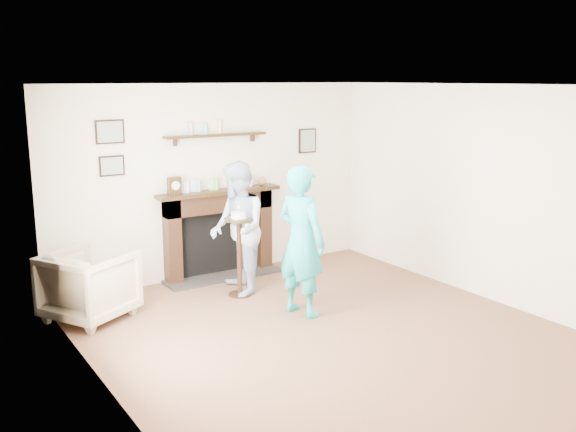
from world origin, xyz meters
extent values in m
plane|color=brown|center=(0.00, 0.00, 0.00)|extent=(5.00, 5.00, 0.00)
cube|color=#F0E8CC|center=(0.00, 2.50, 1.25)|extent=(4.50, 0.04, 2.50)
cube|color=#F0E8CC|center=(-2.25, 0.00, 1.25)|extent=(0.04, 5.00, 2.50)
cube|color=#F0E8CC|center=(2.25, 0.00, 1.25)|extent=(0.04, 5.00, 2.50)
cube|color=white|center=(0.00, 0.00, 2.50)|extent=(4.50, 5.00, 0.04)
cube|color=black|center=(-0.66, 2.40, 0.55)|extent=(0.18, 0.20, 1.10)
cube|color=black|center=(0.66, 2.40, 0.55)|extent=(0.18, 0.20, 1.10)
cube|color=black|center=(0.00, 2.40, 0.98)|extent=(1.50, 0.20, 0.24)
cube|color=black|center=(0.00, 2.47, 0.43)|extent=(1.14, 0.06, 0.86)
cube|color=#2D2A28|center=(0.00, 2.28, 0.01)|extent=(1.60, 0.44, 0.03)
cube|color=black|center=(0.00, 2.37, 1.12)|extent=(1.68, 0.26, 0.05)
cube|color=black|center=(0.00, 2.42, 1.85)|extent=(1.40, 0.15, 0.03)
cube|color=black|center=(-1.35, 2.48, 1.95)|extent=(0.34, 0.03, 0.28)
cube|color=black|center=(-1.35, 2.48, 1.55)|extent=(0.30, 0.03, 0.24)
cube|color=black|center=(1.45, 2.48, 1.70)|extent=(0.28, 0.03, 0.34)
cube|color=black|center=(-0.62, 2.37, 1.26)|extent=(0.16, 0.09, 0.22)
cylinder|color=silver|center=(-0.62, 2.32, 1.27)|extent=(0.11, 0.01, 0.11)
sphere|color=green|center=(0.64, 2.37, 1.21)|extent=(0.12, 0.12, 0.12)
imported|color=#BFAB8E|center=(-1.90, 1.74, 0.00)|extent=(1.12, 1.11, 0.76)
imported|color=#CBDCFD|center=(-0.15, 1.62, 0.00)|extent=(0.78, 0.91, 1.61)
imported|color=teal|center=(0.10, 0.63, 0.00)|extent=(0.55, 0.70, 1.67)
cylinder|color=black|center=(-0.17, 1.54, 0.01)|extent=(0.28, 0.28, 0.02)
cylinder|color=black|center=(-0.17, 1.54, 0.47)|extent=(0.06, 0.06, 0.91)
cylinder|color=black|center=(-0.17, 1.54, 0.94)|extent=(0.34, 0.34, 0.03)
cylinder|color=silver|center=(-0.17, 1.54, 0.96)|extent=(0.23, 0.23, 0.01)
cylinder|color=silver|center=(-0.17, 1.54, 0.99)|extent=(0.18, 0.18, 0.07)
cylinder|color=#FAE99D|center=(-0.17, 1.54, 1.05)|extent=(0.01, 0.01, 0.05)
sphere|color=orange|center=(-0.17, 1.54, 1.09)|extent=(0.02, 0.02, 0.02)
camera|label=1|loc=(-3.67, -4.96, 2.57)|focal=40.00mm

